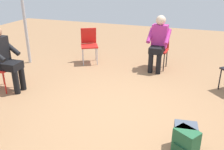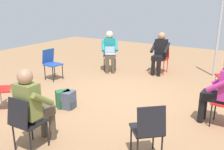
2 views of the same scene
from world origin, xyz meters
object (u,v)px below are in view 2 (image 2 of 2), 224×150
(chair_south, at_px, (51,62))
(backpack_by_empty_chair, at_px, (69,101))
(chair_southeast, at_px, (2,86))
(backpack_near_laptop_user, at_px, (63,100))
(chair_southwest, at_px, (109,54))
(chair_east, at_px, (25,120))
(person_with_laptop, at_px, (110,49))
(chair_west, at_px, (161,56))
(person_in_magenta, at_px, (221,88))
(chair_northeast, at_px, (148,128))
(person_in_olive, at_px, (33,103))
(person_in_black, at_px, (160,51))

(chair_south, height_order, backpack_by_empty_chair, chair_south)
(chair_southeast, height_order, backpack_near_laptop_user, chair_southeast)
(backpack_near_laptop_user, bearing_deg, chair_southwest, -166.46)
(chair_east, distance_m, person_with_laptop, 4.49)
(chair_west, bearing_deg, chair_southeast, 66.49)
(person_in_magenta, bearing_deg, chair_southeast, 115.00)
(chair_northeast, bearing_deg, person_in_olive, 157.11)
(chair_west, relative_size, chair_southwest, 1.00)
(chair_south, bearing_deg, chair_east, 44.29)
(chair_northeast, distance_m, backpack_near_laptop_user, 2.37)
(chair_south, bearing_deg, backpack_by_empty_chair, 59.13)
(chair_southeast, relative_size, chair_south, 1.00)
(person_with_laptop, relative_size, person_in_olive, 1.00)
(backpack_by_empty_chair, bearing_deg, chair_east, 18.26)
(chair_southeast, xyz_separation_m, chair_southwest, (-3.69, 0.24, 0.00))
(chair_northeast, distance_m, person_in_magenta, 1.76)
(person_with_laptop, bearing_deg, chair_southwest, -90.00)
(chair_west, bearing_deg, person_in_olive, 86.80)
(chair_northeast, xyz_separation_m, backpack_by_empty_chair, (-0.78, -2.09, -0.34))
(chair_east, bearing_deg, chair_northeast, 22.19)
(chair_southwest, bearing_deg, person_with_laptop, 90.00)
(chair_east, distance_m, backpack_near_laptop_user, 1.62)
(chair_south, bearing_deg, chair_west, 139.45)
(chair_southeast, height_order, person_with_laptop, person_with_laptop)
(person_with_laptop, height_order, backpack_by_empty_chair, person_with_laptop)
(chair_northeast, distance_m, person_in_black, 4.37)
(person_with_laptop, bearing_deg, person_in_black, 165.80)
(chair_east, height_order, person_with_laptop, person_with_laptop)
(person_in_magenta, bearing_deg, chair_southwest, 61.98)
(chair_southwest, relative_size, person_with_laptop, 0.69)
(person_with_laptop, xyz_separation_m, backpack_near_laptop_user, (2.84, 0.62, -0.53))
(chair_west, bearing_deg, chair_northeast, 107.25)
(chair_east, height_order, person_in_magenta, person_in_magenta)
(chair_northeast, xyz_separation_m, person_with_laptop, (-3.60, -2.84, 0.20))
(chair_southeast, relative_size, person_in_magenta, 0.69)
(chair_northeast, height_order, backpack_near_laptop_user, chair_northeast)
(person_in_olive, xyz_separation_m, backpack_near_laptop_user, (-1.30, -0.62, -0.54))
(chair_southeast, relative_size, person_in_black, 0.69)
(person_in_black, bearing_deg, chair_west, -90.00)
(chair_southeast, height_order, person_in_magenta, person_in_magenta)
(chair_northeast, relative_size, person_in_olive, 0.69)
(chair_southeast, xyz_separation_m, person_in_olive, (0.59, 1.57, 0.20))
(person_in_olive, height_order, backpack_by_empty_chair, person_in_olive)
(chair_south, bearing_deg, chair_southeast, 22.69)
(person_in_magenta, xyz_separation_m, backpack_near_laptop_user, (0.86, -2.86, -0.54))
(person_in_olive, xyz_separation_m, backpack_by_empty_chair, (-1.32, -0.49, -0.54))
(chair_northeast, relative_size, chair_southeast, 1.00)
(chair_east, distance_m, backpack_by_empty_chair, 1.60)
(chair_southeast, bearing_deg, chair_east, 24.05)
(chair_south, relative_size, backpack_near_laptop_user, 2.36)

